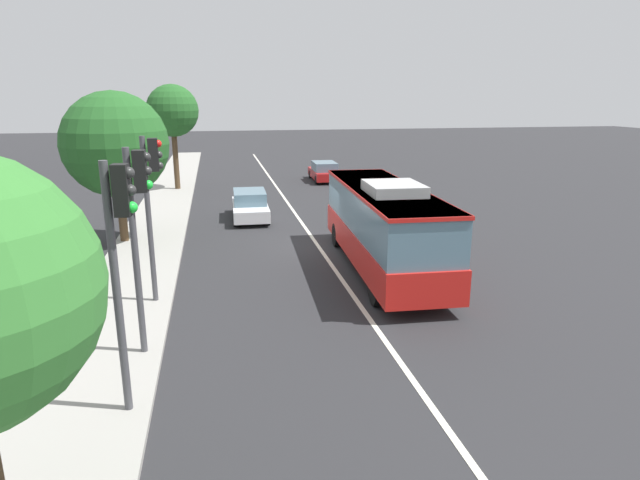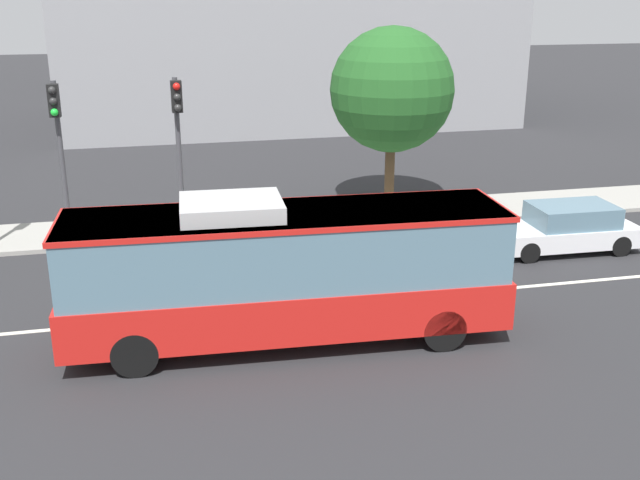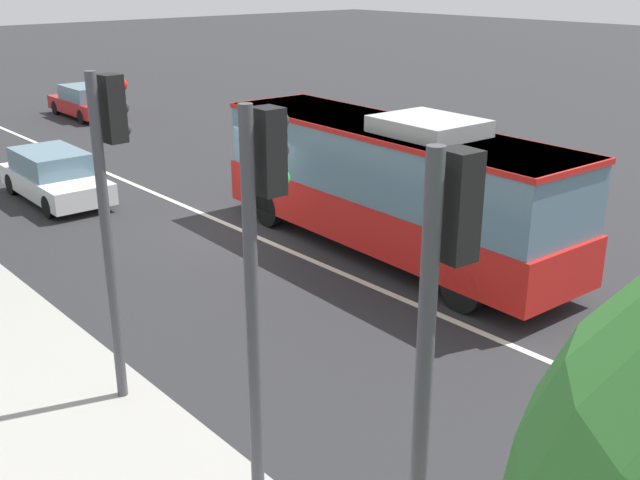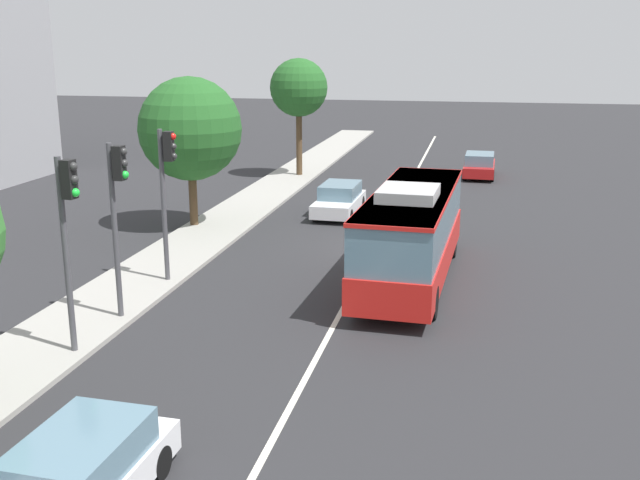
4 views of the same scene
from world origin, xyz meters
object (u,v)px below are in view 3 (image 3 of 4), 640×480
Objects in this scene: sedan_red at (85,102)px; sedan_white_ahead at (54,176)px; traffic_light_near_corner at (261,248)px; traffic_light_far_corner at (439,327)px; traffic_light_mid_block at (111,185)px; transit_bus at (389,180)px.

sedan_red is 13.51m from sedan_white_ahead.
traffic_light_near_corner and traffic_light_far_corner have the same top height.
traffic_light_near_corner is at bearing 95.20° from traffic_light_far_corner.
traffic_light_mid_block is (-23.39, 10.00, 2.84)m from sedan_red.
traffic_light_mid_block is at bearing 106.44° from transit_bus.
transit_bus is at bearing 25.37° from sedan_white_ahead.
traffic_light_far_corner is (-17.63, 3.52, 2.84)m from sedan_white_ahead.
sedan_white_ahead is at bearing 69.03° from traffic_light_mid_block.
transit_bus reaches higher than sedan_red.
transit_bus is at bearing 36.44° from traffic_light_near_corner.
sedan_red is at bearing 63.17° from traffic_light_mid_block.
transit_bus is at bearing 10.18° from traffic_light_mid_block.
traffic_light_near_corner is 1.00× the size of traffic_light_far_corner.
traffic_light_far_corner is at bearing 138.54° from transit_bus.
sedan_white_ahead is at bearing 26.69° from transit_bus.
sedan_red is 31.27m from traffic_light_far_corner.
traffic_light_near_corner is 1.00× the size of traffic_light_mid_block.
sedan_red is 28.84m from traffic_light_near_corner.
sedan_white_ahead is at bearing 84.05° from traffic_light_far_corner.
traffic_light_near_corner reaches higher than sedan_white_ahead.
sedan_red is 25.59m from traffic_light_mid_block.
transit_bus is at bearing 175.62° from sedan_red.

